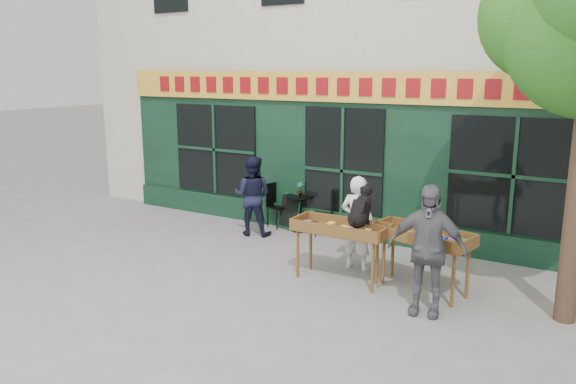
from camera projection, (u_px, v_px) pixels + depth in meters
name	position (u px, v px, depth m)	size (l,w,h in m)	color
ground	(282.00, 270.00, 9.51)	(80.00, 80.00, 0.00)	slate
book_cart_center	(341.00, 231.00, 8.85)	(1.50, 0.63, 0.99)	brown
dog	(360.00, 206.00, 8.54)	(0.34, 0.60, 0.60)	black
woman	(357.00, 223.00, 9.40)	(0.59, 0.38, 1.61)	white
book_cart_right	(422.00, 239.00, 8.43)	(1.60, 0.94, 0.99)	brown
man_right	(427.00, 250.00, 7.63)	(1.08, 0.45, 1.84)	#525156
bistro_table	(300.00, 206.00, 11.69)	(0.60, 0.60, 0.76)	black
bistro_chair_left	(275.00, 201.00, 12.03)	(0.46, 0.45, 0.95)	black
bistro_chair_right	(328.00, 208.00, 11.41)	(0.49, 0.49, 0.95)	black
potted_plant	(300.00, 189.00, 11.62)	(0.15, 0.10, 0.29)	gray
man_left	(252.00, 196.00, 11.38)	(0.79, 0.62, 1.63)	black
chalkboard	(289.00, 211.00, 11.85)	(0.59, 0.30, 0.79)	black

